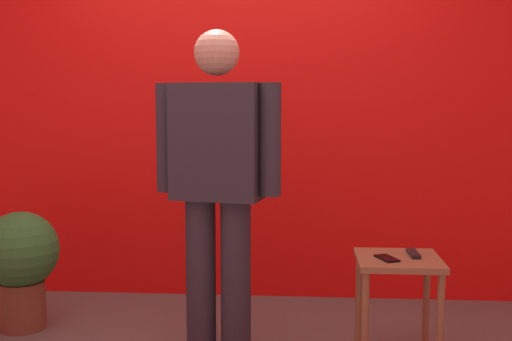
# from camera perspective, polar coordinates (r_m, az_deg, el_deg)

# --- Properties ---
(back_wall_red) EXTENTS (5.74, 0.12, 3.37)m
(back_wall_red) POSITION_cam_1_polar(r_m,az_deg,el_deg) (4.39, -1.68, 10.95)
(back_wall_red) COLOR red
(back_wall_red) RESTS_ON ground_plane
(standing_person) EXTENTS (0.66, 0.31, 1.67)m
(standing_person) POSITION_cam_1_polar(r_m,az_deg,el_deg) (3.30, -3.37, -0.60)
(standing_person) COLOR #2D2D38
(standing_person) RESTS_ON ground_plane
(side_table) EXTENTS (0.41, 0.41, 0.55)m
(side_table) POSITION_cam_1_polar(r_m,az_deg,el_deg) (3.36, 12.29, -9.26)
(side_table) COLOR olive
(side_table) RESTS_ON ground_plane
(cell_phone) EXTENTS (0.12, 0.16, 0.01)m
(cell_phone) POSITION_cam_1_polar(r_m,az_deg,el_deg) (3.28, 11.35, -7.52)
(cell_phone) COLOR black
(cell_phone) RESTS_ON side_table
(tv_remote) EXTENTS (0.05, 0.17, 0.02)m
(tv_remote) POSITION_cam_1_polar(r_m,az_deg,el_deg) (3.39, 13.57, -7.05)
(tv_remote) COLOR black
(tv_remote) RESTS_ON side_table
(potted_plant) EXTENTS (0.44, 0.44, 0.69)m
(potted_plant) POSITION_cam_1_polar(r_m,az_deg,el_deg) (4.02, -19.85, -7.35)
(potted_plant) COLOR brown
(potted_plant) RESTS_ON ground_plane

